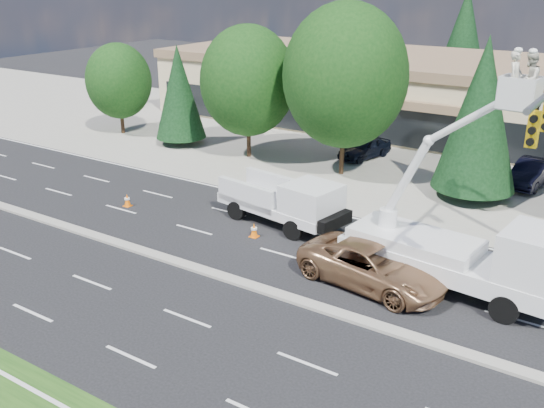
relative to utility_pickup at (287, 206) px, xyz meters
The scene contains 19 objects.
ground 6.39m from the utility_pickup, 76.00° to the right, with size 140.00×140.00×0.00m, color black.
concrete_apron 14.00m from the utility_pickup, 83.72° to the left, with size 140.00×22.00×0.01m, color #9C998E.
road_median 6.38m from the utility_pickup, 76.00° to the right, with size 120.00×0.55×0.12m, color #9C998E.
strip_mall 23.97m from the utility_pickup, 86.34° to the left, with size 50.40×15.40×5.50m.
tree_front_a 22.52m from the utility_pickup, 156.56° to the left, with size 4.96×4.96×6.88m.
tree_front_b 17.21m from the utility_pickup, 148.48° to the left, with size 3.60×3.60×7.10m.
tree_front_c 12.94m from the utility_pickup, 133.67° to the left, with size 6.29×6.29×8.73m.
tree_front_d 10.30m from the utility_pickup, 99.42° to the left, with size 7.43×7.43×10.31m.
tree_front_e 11.62m from the utility_pickup, 53.67° to the left, with size 4.47×4.47×8.80m.
tree_back_a 39.60m from the utility_pickup, 114.66° to the left, with size 3.95×3.95×7.79m.
tree_back_b 36.27m from the utility_pickup, 93.94° to the left, with size 5.41×5.41×10.66m.
utility_pickup is the anchor object (origin of this frame).
bucket_truck 9.47m from the utility_pickup, 12.21° to the right, with size 8.70×3.47×9.41m.
traffic_cone_a 8.88m from the utility_pickup, 164.49° to the right, with size 0.40×0.40×0.70m.
traffic_cone_b 2.20m from the utility_pickup, 105.24° to the right, with size 0.40×0.40×0.70m.
traffic_cone_c 3.57m from the utility_pickup, 33.48° to the right, with size 0.40×0.40×0.70m.
minivan 6.93m from the utility_pickup, 28.69° to the right, with size 2.80×6.07×1.69m, color #986D49.
parked_car_west 12.96m from the utility_pickup, 97.69° to the left, with size 1.68×4.18×1.42m, color black.
parked_car_east 15.65m from the utility_pickup, 55.65° to the left, with size 1.63×4.68×1.54m, color black.
Camera 1 is at (12.90, -17.43, 11.66)m, focal length 40.00 mm.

